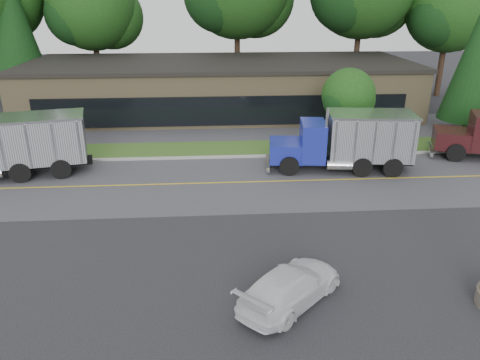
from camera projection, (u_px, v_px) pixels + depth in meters
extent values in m
plane|color=#313136|center=(188.00, 277.00, 17.01)|extent=(140.00, 140.00, 0.00)
cube|color=#535357|center=(193.00, 184.00, 25.36)|extent=(60.00, 8.00, 0.02)
cube|color=gold|center=(193.00, 184.00, 25.36)|extent=(60.00, 0.12, 0.01)
cube|color=#9E9E99|center=(195.00, 158.00, 29.25)|extent=(60.00, 0.30, 0.12)
cube|color=#32581E|center=(196.00, 150.00, 30.92)|extent=(60.00, 3.40, 0.03)
cube|color=#535357|center=(197.00, 129.00, 35.55)|extent=(60.00, 7.00, 0.02)
cube|color=#897754|center=(220.00, 88.00, 40.50)|extent=(32.00, 12.00, 4.00)
cylinder|color=#382619|center=(99.00, 72.00, 47.03)|extent=(0.56, 0.56, 4.60)
sphere|color=#16380F|center=(91.00, 6.00, 44.71)|extent=(8.42, 8.42, 8.42)
sphere|color=#16380F|center=(111.00, 17.00, 46.18)|extent=(6.31, 6.31, 6.31)
sphere|color=black|center=(76.00, 15.00, 44.19)|extent=(5.79, 5.79, 5.79)
cylinder|color=#382619|center=(237.00, 65.00, 47.74)|extent=(0.56, 0.56, 5.65)
cylinder|color=#382619|center=(355.00, 65.00, 47.58)|extent=(0.56, 0.56, 5.68)
cylinder|color=#382619|center=(440.00, 73.00, 46.46)|extent=(0.56, 0.56, 4.50)
sphere|color=#16380F|center=(450.00, 8.00, 44.20)|extent=(8.23, 8.23, 8.23)
sphere|color=#16380F|center=(458.00, 19.00, 45.64)|extent=(6.17, 6.17, 6.17)
sphere|color=black|center=(439.00, 17.00, 43.69)|extent=(5.66, 5.66, 5.66)
cylinder|color=#382619|center=(26.00, 99.00, 43.60)|extent=(0.44, 0.44, 1.00)
cone|color=black|center=(15.00, 29.00, 41.30)|extent=(5.37, 5.37, 10.99)
cylinder|color=#382619|center=(465.00, 125.00, 34.81)|extent=(0.44, 0.44, 1.00)
cone|color=black|center=(477.00, 58.00, 33.01)|extent=(4.28, 4.28, 8.76)
cylinder|color=#382619|center=(345.00, 133.00, 31.21)|extent=(0.56, 0.56, 1.88)
sphere|color=#16380F|center=(348.00, 95.00, 30.27)|extent=(3.45, 3.45, 3.45)
sphere|color=#16380F|center=(356.00, 100.00, 30.87)|extent=(2.58, 2.58, 2.58)
sphere|color=black|center=(341.00, 101.00, 30.05)|extent=(2.37, 2.37, 2.37)
cube|color=black|center=(3.00, 167.00, 26.08)|extent=(9.60, 3.05, 0.28)
cube|color=silver|center=(31.00, 140.00, 25.99)|extent=(6.15, 3.68, 2.50)
cube|color=silver|center=(27.00, 117.00, 25.51)|extent=(6.33, 3.86, 0.12)
cylinder|color=black|center=(45.00, 158.00, 27.66)|extent=(1.15, 0.58, 1.10)
cylinder|color=black|center=(41.00, 171.00, 25.61)|extent=(1.15, 0.58, 1.10)
cube|color=black|center=(344.00, 160.00, 27.25)|extent=(7.86, 1.89, 0.28)
cube|color=#1B2699|center=(286.00, 150.00, 27.19)|extent=(2.12, 2.50, 1.10)
cube|color=#1B2699|center=(313.00, 141.00, 26.90)|extent=(1.62, 2.54, 2.20)
cube|color=black|center=(303.00, 134.00, 26.78)|extent=(0.30, 2.09, 0.90)
cube|color=silver|center=(370.00, 136.00, 26.66)|extent=(4.92, 3.02, 2.50)
cube|color=silver|center=(372.00, 114.00, 26.17)|extent=(5.08, 3.19, 0.12)
cylinder|color=black|center=(287.00, 153.00, 28.46)|extent=(1.13, 0.47, 1.10)
cylinder|color=black|center=(289.00, 166.00, 26.32)|extent=(1.13, 0.47, 1.10)
cylinder|color=black|center=(369.00, 154.00, 28.24)|extent=(1.13, 0.47, 1.10)
cylinder|color=black|center=(377.00, 167.00, 26.11)|extent=(1.13, 0.47, 1.10)
cube|color=#341114|center=(452.00, 139.00, 29.38)|extent=(2.80, 2.90, 1.10)
cube|color=black|center=(473.00, 124.00, 28.73)|extent=(0.79, 1.99, 0.90)
cylinder|color=black|center=(451.00, 142.00, 30.56)|extent=(1.15, 0.71, 1.10)
cylinder|color=black|center=(456.00, 153.00, 28.51)|extent=(1.15, 0.71, 1.10)
imported|color=silver|center=(291.00, 286.00, 15.41)|extent=(4.29, 4.27, 1.25)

